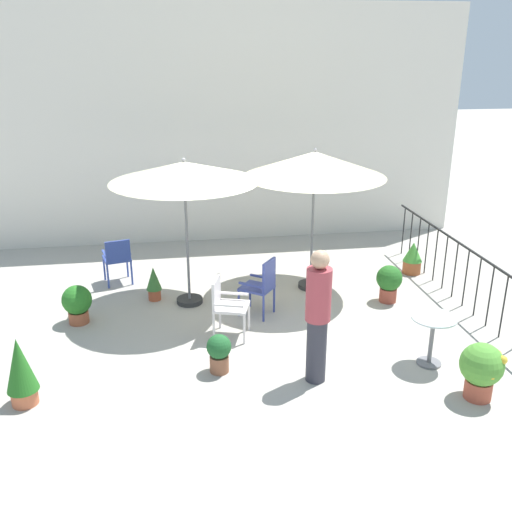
{
  "coord_description": "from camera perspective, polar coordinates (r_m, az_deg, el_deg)",
  "views": [
    {
      "loc": [
        -1.35,
        -8.26,
        4.08
      ],
      "look_at": [
        0.0,
        0.41,
        0.87
      ],
      "focal_mm": 40.01,
      "sensor_mm": 36.0,
      "label": 1
    }
  ],
  "objects": [
    {
      "name": "standing_person",
      "position": [
        7.22,
        6.19,
        -5.88
      ],
      "size": [
        0.45,
        0.45,
        1.79
      ],
      "color": "#33333D",
      "rests_on": "ground"
    },
    {
      "name": "potted_plant_1",
      "position": [
        11.27,
        15.39,
        -0.14
      ],
      "size": [
        0.36,
        0.36,
        0.62
      ],
      "color": "#9E512C",
      "rests_on": "ground"
    },
    {
      "name": "cafe_table_0",
      "position": [
        8.08,
        17.22,
        -7.27
      ],
      "size": [
        0.6,
        0.6,
        0.71
      ],
      "color": "silver",
      "rests_on": "ground"
    },
    {
      "name": "ground_plane",
      "position": [
        9.31,
        0.39,
        -5.87
      ],
      "size": [
        60.0,
        60.0,
        0.0
      ],
      "primitive_type": "plane",
      "color": "#ACA69A"
    },
    {
      "name": "patio_chair_2",
      "position": [
        9.08,
        0.56,
        -2.81
      ],
      "size": [
        0.64,
        0.62,
        0.97
      ],
      "color": "#374493",
      "rests_on": "ground"
    },
    {
      "name": "patio_chair_1",
      "position": [
        8.46,
        -3.03,
        -4.68
      ],
      "size": [
        0.61,
        0.6,
        0.91
      ],
      "color": "silver",
      "rests_on": "ground"
    },
    {
      "name": "patio_umbrella_1",
      "position": [
        9.72,
        5.88,
        9.04
      ],
      "size": [
        2.42,
        2.42,
        2.52
      ],
      "color": "#2D2D2D",
      "rests_on": "ground"
    },
    {
      "name": "villa_facade",
      "position": [
        12.56,
        -2.67,
        12.85
      ],
      "size": [
        10.25,
        0.3,
        4.99
      ],
      "primitive_type": "cube",
      "color": "silver",
      "rests_on": "ground"
    },
    {
      "name": "terrace_railing",
      "position": [
        10.13,
        19.86,
        -0.73
      ],
      "size": [
        0.03,
        5.23,
        1.01
      ],
      "color": "black",
      "rests_on": "ground"
    },
    {
      "name": "potted_plant_0",
      "position": [
        7.48,
        -22.49,
        -10.5
      ],
      "size": [
        0.38,
        0.38,
        0.89
      ],
      "color": "#C56643",
      "rests_on": "ground"
    },
    {
      "name": "potted_plant_3",
      "position": [
        7.57,
        21.63,
        -10.39
      ],
      "size": [
        0.53,
        0.53,
        0.74
      ],
      "color": "#AE4F39",
      "rests_on": "ground"
    },
    {
      "name": "patio_umbrella_0",
      "position": [
        9.1,
        -7.2,
        8.22
      ],
      "size": [
        2.37,
        2.37,
        2.47
      ],
      "color": "#2D2D2D",
      "rests_on": "ground"
    },
    {
      "name": "potted_plant_2",
      "position": [
        7.67,
        -3.72,
        -9.53
      ],
      "size": [
        0.33,
        0.33,
        0.54
      ],
      "color": "brown",
      "rests_on": "ground"
    },
    {
      "name": "potted_plant_6",
      "position": [
        9.87,
        -10.18,
        -2.61
      ],
      "size": [
        0.26,
        0.26,
        0.6
      ],
      "color": "#AA4D2F",
      "rests_on": "ground"
    },
    {
      "name": "potted_plant_4",
      "position": [
        9.34,
        -17.46,
        -4.48
      ],
      "size": [
        0.46,
        0.46,
        0.62
      ],
      "color": "#A05235",
      "rests_on": "ground"
    },
    {
      "name": "potted_plant_5",
      "position": [
        9.9,
        13.16,
        -2.49
      ],
      "size": [
        0.44,
        0.44,
        0.65
      ],
      "color": "#9A4432",
      "rests_on": "ground"
    },
    {
      "name": "patio_chair_0",
      "position": [
        10.6,
        -13.7,
        -0.1
      ],
      "size": [
        0.56,
        0.55,
        0.87
      ],
      "color": "#3348A0",
      "rests_on": "ground"
    }
  ]
}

